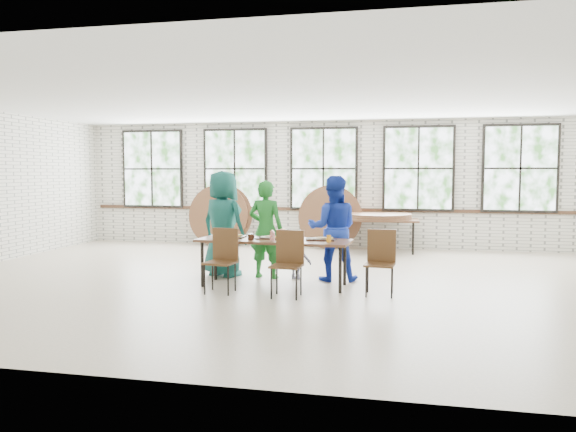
# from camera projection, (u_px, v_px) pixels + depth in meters

# --- Properties ---
(room) EXTENTS (12.00, 12.00, 12.00)m
(room) POSITION_uv_depth(u_px,v_px,m) (324.00, 171.00, 13.35)
(room) COLOR beige
(room) RESTS_ON ground
(dining_table) EXTENTS (2.45, 0.96, 0.74)m
(dining_table) POSITION_uv_depth(u_px,v_px,m) (274.00, 243.00, 8.79)
(dining_table) COLOR brown
(dining_table) RESTS_ON ground
(chair_near_left) EXTENTS (0.47, 0.46, 0.95)m
(chair_near_left) POSITION_uv_depth(u_px,v_px,m) (223.00, 255.00, 8.38)
(chair_near_left) COLOR #50331A
(chair_near_left) RESTS_ON ground
(chair_near_right) EXTENTS (0.45, 0.44, 0.95)m
(chair_near_right) POSITION_uv_depth(u_px,v_px,m) (288.00, 258.00, 8.09)
(chair_near_right) COLOR #50331A
(chair_near_right) RESTS_ON ground
(chair_spare) EXTENTS (0.45, 0.44, 0.95)m
(chair_spare) POSITION_uv_depth(u_px,v_px,m) (381.00, 256.00, 8.21)
(chair_spare) COLOR #50331A
(chair_spare) RESTS_ON ground
(adult_teal) EXTENTS (1.04, 0.87, 1.81)m
(adult_teal) POSITION_uv_depth(u_px,v_px,m) (223.00, 224.00, 9.62)
(adult_teal) COLOR #185D57
(adult_teal) RESTS_ON ground
(adult_green) EXTENTS (0.64, 0.46, 1.65)m
(adult_green) POSITION_uv_depth(u_px,v_px,m) (266.00, 229.00, 9.47)
(adult_green) COLOR #207A29
(adult_green) RESTS_ON ground
(toddler) EXTENTS (0.57, 0.42, 0.79)m
(toddler) POSITION_uv_depth(u_px,v_px,m) (297.00, 255.00, 9.39)
(toddler) COLOR #131137
(toddler) RESTS_ON ground
(adult_blue) EXTENTS (0.92, 0.76, 1.73)m
(adult_blue) POSITION_uv_depth(u_px,v_px,m) (333.00, 228.00, 9.23)
(adult_blue) COLOR #1833AC
(adult_blue) RESTS_ON ground
(storage_table) EXTENTS (1.82, 0.80, 0.74)m
(storage_table) POSITION_uv_depth(u_px,v_px,m) (378.00, 222.00, 12.56)
(storage_table) COLOR brown
(storage_table) RESTS_ON ground
(tabletop_clutter) EXTENTS (1.93, 0.60, 0.11)m
(tabletop_clutter) POSITION_uv_depth(u_px,v_px,m) (279.00, 238.00, 8.73)
(tabletop_clutter) COLOR black
(tabletop_clutter) RESTS_ON dining_table
(round_tops_stacked) EXTENTS (1.50, 1.50, 0.13)m
(round_tops_stacked) POSITION_uv_depth(u_px,v_px,m) (378.00, 216.00, 12.55)
(round_tops_stacked) COLOR brown
(round_tops_stacked) RESTS_ON storage_table
(round_tops_leaning) EXTENTS (4.25, 0.35, 1.50)m
(round_tops_leaning) POSITION_uv_depth(u_px,v_px,m) (256.00, 216.00, 13.48)
(round_tops_leaning) COLOR brown
(round_tops_leaning) RESTS_ON ground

